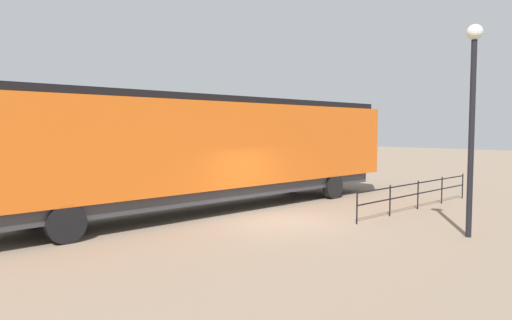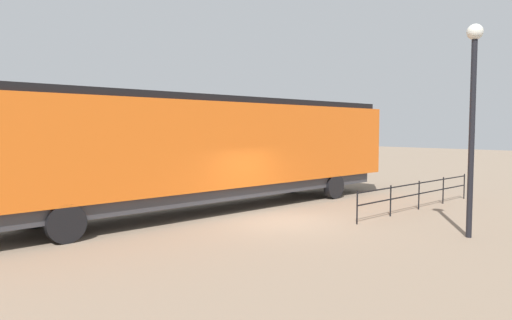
{
  "view_description": "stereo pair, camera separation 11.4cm",
  "coord_description": "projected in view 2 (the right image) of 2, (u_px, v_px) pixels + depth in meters",
  "views": [
    {
      "loc": [
        10.79,
        -11.34,
        3.15
      ],
      "look_at": [
        -0.17,
        -0.98,
        2.12
      ],
      "focal_mm": 32.77,
      "sensor_mm": 36.0,
      "label": 1
    },
    {
      "loc": [
        10.87,
        -11.26,
        3.15
      ],
      "look_at": [
        -0.17,
        -0.98,
        2.12
      ],
      "focal_mm": 32.77,
      "sensor_mm": 36.0,
      "label": 2
    }
  ],
  "objects": [
    {
      "name": "platform_fence",
      "position": [
        419.0,
        191.0,
        18.06
      ],
      "size": [
        0.05,
        8.26,
        1.12
      ],
      "color": "black",
      "rests_on": "ground_plane"
    },
    {
      "name": "ground_plane",
      "position": [
        281.0,
        221.0,
        15.8
      ],
      "size": [
        120.0,
        120.0,
        0.0
      ],
      "primitive_type": "plane",
      "color": "#84705B"
    },
    {
      "name": "locomotive",
      "position": [
        220.0,
        147.0,
        18.03
      ],
      "size": [
        2.96,
        18.62,
        4.32
      ],
      "color": "orange",
      "rests_on": "ground_plane"
    },
    {
      "name": "lamp_post",
      "position": [
        473.0,
        98.0,
        13.22
      ],
      "size": [
        0.45,
        0.45,
        6.08
      ],
      "color": "black",
      "rests_on": "ground_plane"
    }
  ]
}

